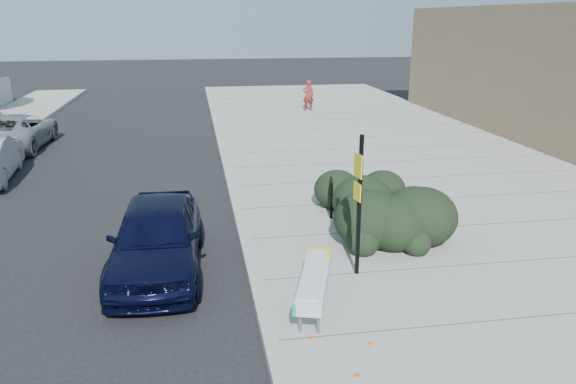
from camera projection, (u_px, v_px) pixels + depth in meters
name	position (u px, v px, depth m)	size (l,w,h in m)	color
ground	(256.00, 288.00, 10.10)	(120.00, 120.00, 0.00)	black
sidewalk_near	(435.00, 189.00, 15.68)	(11.20, 50.00, 0.15)	gray
curb_near	(235.00, 199.00, 14.78)	(0.22, 50.00, 0.17)	#9E9E99
bench	(314.00, 280.00, 8.99)	(1.04, 2.08, 0.62)	gray
bike_rack	(331.00, 194.00, 13.29)	(0.17, 0.59, 0.87)	black
sign_post	(359.00, 197.00, 9.91)	(0.12, 0.30, 2.60)	black
hedge	(379.00, 193.00, 12.69)	(1.92, 3.84, 1.44)	black
sedan_navy	(157.00, 237.00, 10.59)	(1.65, 4.11, 1.40)	black
suv_silver	(16.00, 131.00, 20.83)	(2.14, 4.63, 1.29)	gray
pedestrian	(308.00, 95.00, 28.31)	(0.57, 0.37, 1.55)	maroon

